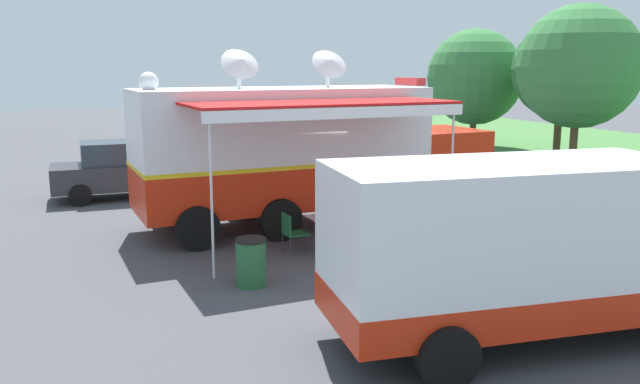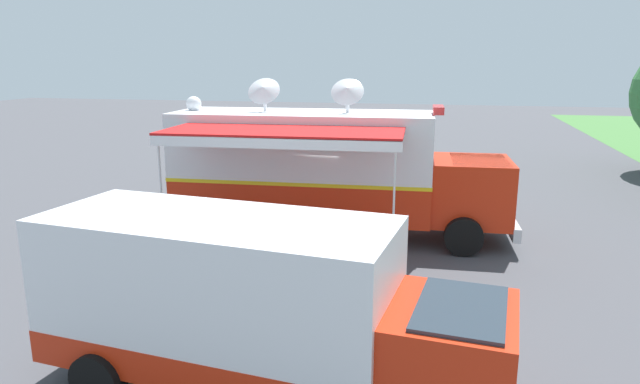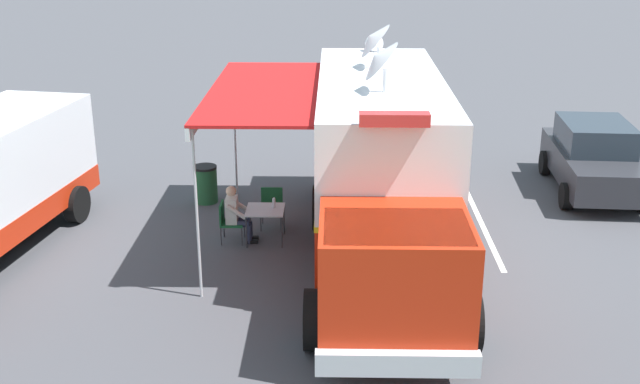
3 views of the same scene
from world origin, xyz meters
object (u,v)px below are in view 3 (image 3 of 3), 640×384
trash_bin (206,184)px  command_truck (380,164)px  folding_chair_at_table (228,219)px  folding_chair_beside_table (272,204)px  water_bottle (274,203)px  seated_responder (236,213)px  folding_table (265,212)px  car_behind_truck (594,157)px

trash_bin → command_truck: bearing=146.2°
folding_chair_at_table → folding_chair_beside_table: size_ratio=1.00×
water_bottle → seated_responder: bearing=11.3°
folding_table → folding_chair_beside_table: (-0.03, -0.85, -0.16)m
folding_chair_beside_table → seated_responder: seated_responder is taller
water_bottle → trash_bin: 2.93m
seated_responder → folding_table: bearing=-174.3°
folding_table → trash_bin: (1.75, -2.28, -0.22)m
folding_chair_beside_table → seated_responder: bearing=55.0°
folding_chair_at_table → command_truck: bearing=172.4°
folding_table → water_bottle: size_ratio=3.73×
command_truck → water_bottle: bearing=-15.0°
car_behind_truck → folding_chair_beside_table: bearing=20.2°
car_behind_truck → folding_chair_at_table: bearing=23.7°
command_truck → trash_bin: bearing=-33.8°
folding_table → command_truck: bearing=168.3°
folding_table → car_behind_truck: bearing=-154.6°
folding_chair_beside_table → car_behind_truck: (-7.73, -2.84, 0.37)m
command_truck → trash_bin: (4.13, -2.77, -1.49)m
folding_chair_beside_table → command_truck: bearing=150.3°
command_truck → seated_responder: 3.29m
folding_table → folding_chair_beside_table: bearing=-91.9°
folding_chair_beside_table → trash_bin: trash_bin is taller
folding_table → folding_chair_at_table: 0.82m
folding_table → seated_responder: seated_responder is taller
water_bottle → car_behind_truck: 8.39m
folding_table → folding_chair_beside_table: folding_chair_beside_table is taller
folding_table → seated_responder: bearing=5.7°
trash_bin → car_behind_truck: car_behind_truck is taller
water_bottle → car_behind_truck: size_ratio=0.05×
water_bottle → trash_bin: size_ratio=0.25×
folding_chair_at_table → trash_bin: 2.53m
command_truck → water_bottle: 2.54m
folding_chair_beside_table → trash_bin: 2.28m
water_bottle → seated_responder: 0.82m
folding_table → trash_bin: trash_bin is taller
folding_table → water_bottle: bearing=-151.2°
command_truck → folding_chair_at_table: bearing=-7.6°
trash_bin → folding_chair_at_table: bearing=112.1°
folding_chair_at_table → folding_chair_beside_table: 1.24m
water_bottle → seated_responder: (0.79, 0.16, -0.18)m
command_truck → trash_bin: 5.19m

